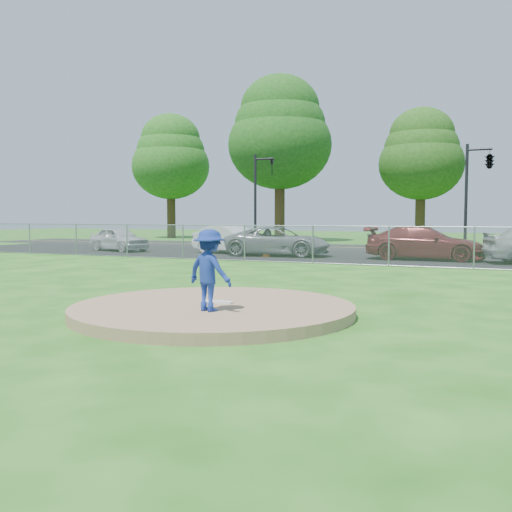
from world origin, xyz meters
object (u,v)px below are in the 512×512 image
Objects in this scene: traffic_signal_center at (487,163)px; parked_car_silver at (119,239)px; tree_left at (280,132)px; tree_center at (421,154)px; pitcher at (210,270)px; parked_car_white at (232,239)px; parked_car_darkred at (424,243)px; tree_far_left at (171,157)px; traffic_cone at (266,249)px; parked_car_gray at (278,241)px; traffic_signal_left at (259,192)px.

traffic_signal_center is 19.66m from parked_car_silver.
traffic_signal_center is (14.97, -9.00, -3.63)m from tree_left.
tree_left is 1.27× the size of tree_center.
parked_car_white is (-7.88, 16.72, -0.20)m from pitcher.
tree_left reaches higher than pitcher.
parked_car_white is 9.37m from parked_car_darkred.
traffic_cone is (16.84, -18.31, -6.69)m from tree_far_left.
parked_car_gray is (2.71, -0.55, -0.03)m from parked_car_white.
tree_left reaches higher than tree_center.
tree_center is at bearing -18.24° from parked_car_silver.
tree_far_left reaches higher than traffic_signal_left.
parked_car_darkred is (-2.18, -6.26, -3.88)m from traffic_signal_center.
traffic_signal_center is at bearing -31.02° from tree_left.
tree_left is at bearing 103.96° from traffic_signal_left.
traffic_signal_left reaches higher than parked_car_darkred.
traffic_signal_center is at bearing -84.25° from pitcher.
parked_car_white is (-2.42, 1.33, 0.35)m from traffic_cone.
parked_car_gray is at bearing -101.79° from tree_center.
traffic_signal_left is at bearing 25.87° from parked_car_gray.
parked_car_silver reaches higher than traffic_cone.
parked_car_silver is 0.77× the size of parked_car_gray.
tree_center is 23.45m from parked_car_silver.
tree_left is 19.03m from traffic_cone.
parked_car_gray is (3.89, -6.53, -2.66)m from traffic_signal_left.
parked_car_darkred reaches higher than parked_car_silver.
traffic_signal_left is at bearing 58.09° from parked_car_darkred.
traffic_signal_left is 7.73× the size of traffic_cone.
tree_center is at bearing -16.73° from parked_car_gray.
parked_car_silver is at bearing -33.30° from pitcher.
traffic_signal_left is 12.79m from traffic_signal_center.
tree_center is 6.76× the size of pitcher.
parked_car_darkred is (9.36, -0.27, 0.01)m from parked_car_white.
traffic_signal_left is (2.24, -9.00, -4.88)m from tree_left.
pitcher is at bearing -139.17° from parked_car_white.
traffic_signal_left is (13.24, -11.00, -3.70)m from tree_far_left.
pitcher reaches higher than parked_car_white.
pitcher is 18.49m from parked_car_white.
traffic_signal_center is at bearing 38.70° from traffic_cone.
traffic_signal_left is 8.06m from parked_car_gray.
tree_center is (10.00, 3.00, -1.77)m from tree_left.
tree_center is at bearing 112.49° from traffic_signal_center.
pitcher is 0.29× the size of parked_car_gray.
pitcher is at bearing -99.16° from traffic_signal_center.
parked_car_white is at bearing -78.78° from traffic_signal_left.
tree_far_left is 2.16× the size of parked_car_darkred.
traffic_cone is (3.61, -7.31, -2.99)m from traffic_signal_left.
traffic_cone is at bearing -55.54° from pitcher.
traffic_signal_left is 1.46× the size of parked_car_silver.
traffic_signal_left is 6.64m from parked_car_white.
traffic_cone is at bearing -141.30° from traffic_signal_center.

